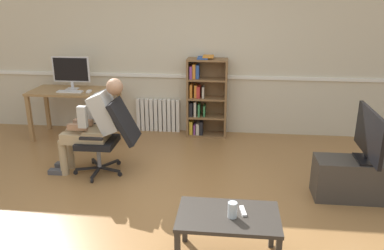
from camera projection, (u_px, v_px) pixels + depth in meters
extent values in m
plane|color=olive|center=(169.00, 216.00, 3.92)|extent=(18.00, 18.00, 0.00)
cube|color=beige|center=(195.00, 49.00, 5.98)|extent=(12.00, 0.10, 2.70)
cube|color=white|center=(194.00, 76.00, 6.06)|extent=(12.00, 0.03, 0.05)
cube|color=#9E7547|center=(30.00, 119.00, 5.81)|extent=(0.06, 0.06, 0.72)
cube|color=#9E7547|center=(109.00, 122.00, 5.68)|extent=(0.06, 0.06, 0.72)
cube|color=#9E7547|center=(120.00, 111.00, 6.22)|extent=(0.06, 0.06, 0.72)
cube|color=#9E7547|center=(47.00, 108.00, 6.35)|extent=(0.06, 0.06, 0.72)
cube|color=#9E7547|center=(74.00, 91.00, 5.89)|extent=(1.32, 0.65, 0.04)
cube|color=silver|center=(72.00, 89.00, 5.95)|extent=(0.18, 0.14, 0.01)
cube|color=silver|center=(73.00, 85.00, 5.95)|extent=(0.04, 0.02, 0.10)
cube|color=silver|center=(71.00, 69.00, 5.87)|extent=(0.58, 0.02, 0.39)
cube|color=black|center=(71.00, 69.00, 5.86)|extent=(0.54, 0.00, 0.35)
cube|color=white|center=(70.00, 92.00, 5.75)|extent=(0.38, 0.12, 0.02)
cube|color=white|center=(89.00, 91.00, 5.74)|extent=(0.06, 0.10, 0.03)
cube|color=brown|center=(188.00, 98.00, 6.01)|extent=(0.03, 0.28, 1.23)
cube|color=brown|center=(226.00, 99.00, 5.95)|extent=(0.03, 0.28, 1.23)
cube|color=brown|center=(208.00, 96.00, 6.11)|extent=(0.59, 0.02, 1.23)
cube|color=brown|center=(206.00, 134.00, 6.18)|extent=(0.56, 0.28, 0.03)
cube|color=brown|center=(207.00, 116.00, 6.08)|extent=(0.56, 0.28, 0.03)
cube|color=brown|center=(207.00, 98.00, 5.98)|extent=(0.56, 0.28, 0.03)
cube|color=brown|center=(207.00, 79.00, 5.88)|extent=(0.56, 0.28, 0.03)
cube|color=brown|center=(207.00, 60.00, 5.79)|extent=(0.56, 0.28, 0.03)
cube|color=gold|center=(191.00, 127.00, 6.16)|extent=(0.05, 0.19, 0.21)
cube|color=black|center=(191.00, 109.00, 6.05)|extent=(0.05, 0.19, 0.22)
cube|color=orange|center=(191.00, 90.00, 5.97)|extent=(0.04, 0.19, 0.21)
cube|color=#89428E|center=(191.00, 72.00, 5.86)|extent=(0.04, 0.19, 0.19)
cube|color=#89428E|center=(195.00, 129.00, 6.15)|extent=(0.03, 0.19, 0.16)
cube|color=beige|center=(195.00, 108.00, 6.04)|extent=(0.04, 0.19, 0.23)
cube|color=orange|center=(196.00, 91.00, 5.98)|extent=(0.04, 0.19, 0.19)
cube|color=orange|center=(194.00, 71.00, 5.86)|extent=(0.05, 0.19, 0.22)
cube|color=beige|center=(198.00, 128.00, 6.14)|extent=(0.05, 0.19, 0.18)
cube|color=#38844C|center=(199.00, 110.00, 6.04)|extent=(0.03, 0.19, 0.20)
cube|color=red|center=(199.00, 92.00, 5.96)|extent=(0.05, 0.19, 0.18)
cube|color=#2D519E|center=(198.00, 71.00, 5.87)|extent=(0.05, 0.19, 0.21)
cube|color=black|center=(201.00, 127.00, 6.13)|extent=(0.05, 0.19, 0.22)
cube|color=#38844C|center=(204.00, 110.00, 6.05)|extent=(0.03, 0.19, 0.17)
cube|color=beige|center=(203.00, 92.00, 5.96)|extent=(0.03, 0.19, 0.17)
cube|color=#2D519E|center=(203.00, 58.00, 5.79)|extent=(0.16, 0.22, 0.02)
cube|color=orange|center=(208.00, 56.00, 5.77)|extent=(0.16, 0.22, 0.02)
cube|color=white|center=(139.00, 115.00, 6.32)|extent=(0.06, 0.08, 0.54)
cube|color=white|center=(143.00, 115.00, 6.31)|extent=(0.06, 0.08, 0.54)
cube|color=white|center=(147.00, 115.00, 6.31)|extent=(0.06, 0.08, 0.54)
cube|color=white|center=(152.00, 115.00, 6.30)|extent=(0.06, 0.08, 0.54)
cube|color=white|center=(156.00, 115.00, 6.29)|extent=(0.06, 0.08, 0.54)
cube|color=white|center=(160.00, 115.00, 6.28)|extent=(0.06, 0.08, 0.54)
cube|color=white|center=(165.00, 115.00, 6.28)|extent=(0.06, 0.08, 0.54)
cube|color=white|center=(169.00, 116.00, 6.27)|extent=(0.06, 0.08, 0.54)
cube|color=white|center=(174.00, 116.00, 6.26)|extent=(0.06, 0.08, 0.54)
cube|color=white|center=(178.00, 116.00, 6.25)|extent=(0.06, 0.08, 0.54)
cube|color=black|center=(96.00, 173.00, 4.72)|extent=(0.04, 0.30, 0.02)
cylinder|color=black|center=(92.00, 181.00, 4.59)|extent=(0.02, 0.06, 0.06)
cube|color=black|center=(110.00, 169.00, 4.81)|extent=(0.30, 0.12, 0.02)
cylinder|color=black|center=(120.00, 174.00, 4.76)|extent=(0.06, 0.04, 0.06)
cube|color=black|center=(109.00, 164.00, 4.97)|extent=(0.20, 0.27, 0.02)
cylinder|color=black|center=(119.00, 163.00, 5.09)|extent=(0.05, 0.06, 0.06)
cube|color=black|center=(96.00, 163.00, 4.99)|extent=(0.21, 0.26, 0.02)
cylinder|color=black|center=(93.00, 162.00, 5.12)|extent=(0.05, 0.06, 0.06)
cube|color=black|center=(88.00, 168.00, 4.83)|extent=(0.30, 0.13, 0.02)
cylinder|color=black|center=(76.00, 172.00, 4.82)|extent=(0.06, 0.04, 0.06)
cylinder|color=gray|center=(99.00, 156.00, 4.81)|extent=(0.05, 0.05, 0.30)
cube|color=black|center=(98.00, 142.00, 4.75)|extent=(0.47, 0.47, 0.07)
cube|color=black|center=(124.00, 121.00, 4.63)|extent=(0.31, 0.44, 0.53)
cube|color=black|center=(105.00, 124.00, 4.95)|extent=(0.28, 0.05, 0.03)
cube|color=black|center=(91.00, 139.00, 4.46)|extent=(0.28, 0.05, 0.03)
cube|color=tan|center=(97.00, 134.00, 4.72)|extent=(0.26, 0.34, 0.14)
cube|color=#B2B2AD|center=(106.00, 112.00, 4.61)|extent=(0.37, 0.35, 0.52)
sphere|color=#A87A5B|center=(115.00, 87.00, 4.50)|extent=(0.20, 0.20, 0.20)
cube|color=white|center=(74.00, 126.00, 4.71)|extent=(0.15, 0.04, 0.02)
cube|color=tan|center=(84.00, 133.00, 4.84)|extent=(0.42, 0.14, 0.13)
cylinder|color=tan|center=(70.00, 151.00, 4.94)|extent=(0.10, 0.10, 0.46)
cube|color=#4C4C51|center=(64.00, 165.00, 5.02)|extent=(0.22, 0.09, 0.06)
cube|color=tan|center=(78.00, 139.00, 4.65)|extent=(0.42, 0.14, 0.13)
cylinder|color=tan|center=(63.00, 158.00, 4.76)|extent=(0.10, 0.10, 0.46)
cube|color=#4C4C51|center=(58.00, 172.00, 4.83)|extent=(0.22, 0.09, 0.06)
cube|color=#B2B2AD|center=(92.00, 109.00, 4.79)|extent=(0.10, 0.08, 0.26)
cube|color=#A87A5B|center=(83.00, 122.00, 4.79)|extent=(0.24, 0.07, 0.07)
cube|color=#B2B2AD|center=(82.00, 117.00, 4.49)|extent=(0.10, 0.08, 0.26)
cube|color=#A87A5B|center=(77.00, 127.00, 4.61)|extent=(0.24, 0.07, 0.07)
cube|color=#3D3833|center=(362.00, 179.00, 4.19)|extent=(1.03, 0.37, 0.46)
cube|color=black|center=(365.00, 160.00, 4.11)|extent=(0.21, 0.32, 0.02)
cylinder|color=black|center=(366.00, 157.00, 4.10)|extent=(0.04, 0.04, 0.05)
cube|color=black|center=(370.00, 133.00, 4.02)|extent=(0.06, 0.85, 0.48)
cube|color=#9EBCF4|center=(372.00, 133.00, 4.01)|extent=(0.02, 0.80, 0.45)
cube|color=#332D28|center=(272.00, 227.00, 3.38)|extent=(0.04, 0.04, 0.41)
cube|color=#332D28|center=(185.00, 221.00, 3.46)|extent=(0.04, 0.04, 0.41)
cube|color=#332D28|center=(228.00, 216.00, 3.13)|extent=(0.84, 0.52, 0.03)
cylinder|color=silver|center=(232.00, 210.00, 3.07)|extent=(0.08, 0.08, 0.13)
cube|color=white|center=(243.00, 211.00, 3.16)|extent=(0.06, 0.15, 0.02)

